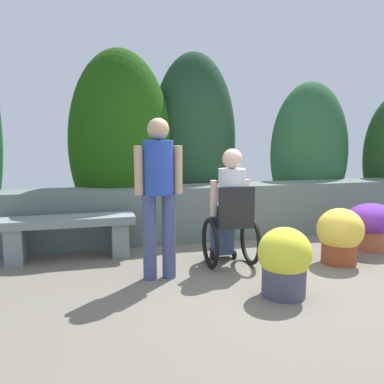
# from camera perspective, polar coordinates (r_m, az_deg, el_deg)

# --- Properties ---
(ground_plane) EXTENTS (12.27, 12.27, 0.00)m
(ground_plane) POSITION_cam_1_polar(r_m,az_deg,el_deg) (4.44, 11.92, -11.68)
(ground_plane) COLOR #696356
(stone_retaining_wall) EXTENTS (7.30, 0.51, 0.76)m
(stone_retaining_wall) POSITION_cam_1_polar(r_m,az_deg,el_deg) (5.92, 4.45, -2.66)
(stone_retaining_wall) COLOR slate
(stone_retaining_wall) RESTS_ON ground
(hedge_backdrop) EXTENTS (7.85, 1.23, 2.98)m
(hedge_backdrop) POSITION_cam_1_polar(r_m,az_deg,el_deg) (6.39, 3.71, 6.31)
(hedge_backdrop) COLOR #144F22
(hedge_backdrop) RESTS_ON ground
(stone_bench) EXTENTS (1.56, 0.38, 0.52)m
(stone_bench) POSITION_cam_1_polar(r_m,az_deg,el_deg) (5.10, -16.82, -5.25)
(stone_bench) COLOR slate
(stone_bench) RESTS_ON ground
(person_in_wheelchair) EXTENTS (0.53, 0.66, 1.33)m
(person_in_wheelchair) POSITION_cam_1_polar(r_m,az_deg,el_deg) (4.63, 5.30, -2.72)
(person_in_wheelchair) COLOR black
(person_in_wheelchair) RESTS_ON ground
(person_standing_companion) EXTENTS (0.49, 0.30, 1.65)m
(person_standing_companion) POSITION_cam_1_polar(r_m,az_deg,el_deg) (4.14, -4.65, 0.61)
(person_standing_companion) COLOR #424B76
(person_standing_companion) RESTS_ON ground
(flower_pot_purple_near) EXTENTS (0.53, 0.53, 0.64)m
(flower_pot_purple_near) POSITION_cam_1_polar(r_m,az_deg,el_deg) (5.05, 19.92, -5.64)
(flower_pot_purple_near) COLOR #964223
(flower_pot_purple_near) RESTS_ON ground
(flower_pot_terracotta_by_wall) EXTENTS (0.50, 0.50, 0.65)m
(flower_pot_terracotta_by_wall) POSITION_cam_1_polar(r_m,az_deg,el_deg) (3.92, 12.75, -9.33)
(flower_pot_terracotta_by_wall) COLOR #47465B
(flower_pot_terracotta_by_wall) RESTS_ON ground
(flower_pot_small_foreground) EXTENTS (0.63, 0.63, 0.61)m
(flower_pot_small_foreground) POSITION_cam_1_polar(r_m,az_deg,el_deg) (5.72, 23.81, -3.89)
(flower_pot_small_foreground) COLOR #A75739
(flower_pot_small_foreground) RESTS_ON ground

